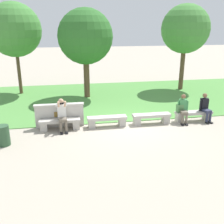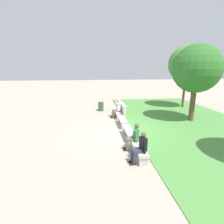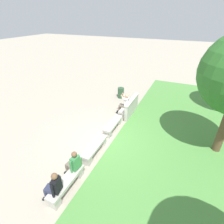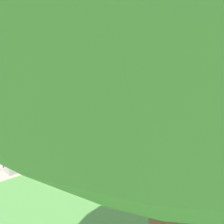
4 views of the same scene
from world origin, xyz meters
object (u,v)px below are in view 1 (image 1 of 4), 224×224
at_px(bench_far, 193,115).
at_px(tree_left_background, 85,37).
at_px(tree_behind_wall, 14,30).
at_px(person_photographer, 62,113).
at_px(tree_right_background, 185,29).
at_px(trash_bin, 3,136).
at_px(person_distant, 183,108).
at_px(person_companion, 205,107).
at_px(bench_main, 60,123).
at_px(backpack, 180,108).
at_px(bench_near, 107,120).
at_px(bench_mid, 151,117).

distance_m(bench_far, tree_left_background, 7.26).
bearing_deg(tree_behind_wall, person_photographer, -68.19).
distance_m(tree_right_background, trash_bin, 12.45).
xyz_separation_m(person_distant, person_companion, (1.05, 0.00, 0.00)).
height_order(bench_main, person_photographer, person_photographer).
height_order(bench_main, bench_far, same).
bearing_deg(backpack, tree_left_background, 127.53).
bearing_deg(person_companion, tree_behind_wall, 144.01).
xyz_separation_m(person_photographer, person_distant, (5.23, 0.01, -0.06)).
bearing_deg(bench_main, person_companion, -0.58).
bearing_deg(person_distant, person_companion, 0.02).
bearing_deg(bench_main, backpack, 0.26).
height_order(tree_behind_wall, tree_right_background, tree_behind_wall).
xyz_separation_m(bench_near, person_companion, (4.43, -0.07, 0.38)).
bearing_deg(trash_bin, backpack, 9.13).
bearing_deg(person_distant, trash_bin, -171.69).
relative_size(bench_main, bench_mid, 1.00).
distance_m(backpack, tree_behind_wall, 10.48).
relative_size(tree_left_background, trash_bin, 6.71).
height_order(person_distant, person_companion, same).
bearing_deg(trash_bin, bench_main, 29.89).
height_order(person_distant, tree_left_background, tree_left_background).
relative_size(person_photographer, tree_right_background, 0.25).
distance_m(bench_near, person_photographer, 1.91).
xyz_separation_m(bench_far, backpack, (-0.67, 0.02, 0.33)).
relative_size(bench_far, tree_right_background, 0.31).
height_order(person_photographer, person_distant, person_photographer).
height_order(tree_right_background, trash_bin, tree_right_background).
distance_m(person_photographer, backpack, 5.12).
distance_m(bench_near, person_distant, 3.40).
bearing_deg(backpack, tree_right_background, 65.61).
bearing_deg(backpack, person_photographer, -178.87).
relative_size(bench_near, bench_far, 1.00).
relative_size(bench_near, bench_mid, 1.00).
relative_size(bench_main, trash_bin, 2.23).
relative_size(bench_main, person_photographer, 1.27).
height_order(bench_far, backpack, backpack).
xyz_separation_m(tree_left_background, trash_bin, (-3.51, -5.98, -3.10)).
distance_m(bench_main, bench_near, 1.97).
distance_m(person_distant, backpack, 0.15).
bearing_deg(bench_near, bench_mid, 0.00).
bearing_deg(bench_main, person_photographer, -34.03).
height_order(bench_near, person_photographer, person_photographer).
relative_size(bench_near, backpack, 3.90).
relative_size(tree_behind_wall, trash_bin, 7.19).
height_order(person_photographer, tree_behind_wall, tree_behind_wall).
distance_m(bench_mid, person_photographer, 3.85).
xyz_separation_m(bench_mid, bench_far, (1.97, 0.00, 0.00)).
bearing_deg(tree_right_background, bench_near, -135.64).
xyz_separation_m(bench_mid, trash_bin, (-5.91, -1.13, 0.08)).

